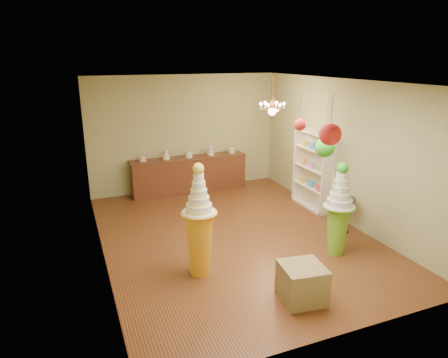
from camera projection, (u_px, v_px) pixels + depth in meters
name	position (u px, v px, depth m)	size (l,w,h in m)	color
floor	(234.00, 235.00, 7.98)	(6.50, 6.50, 0.00)	#572F17
ceiling	(235.00, 81.00, 7.09)	(6.50, 6.50, 0.00)	silver
wall_back	(185.00, 133.00, 10.42)	(5.00, 0.04, 3.00)	#9B9E6F
wall_front	(345.00, 229.00, 4.65)	(5.00, 0.04, 3.00)	#9B9E6F
wall_left	(97.00, 177.00, 6.64)	(0.04, 6.50, 3.00)	#9B9E6F
wall_right	(343.00, 152.00, 8.43)	(0.04, 6.50, 3.00)	#9B9E6F
pedestal_green	(338.00, 218.00, 7.05)	(0.68, 0.68, 1.71)	#69B026
pedestal_orange	(200.00, 234.00, 6.37)	(0.55, 0.55, 1.89)	orange
burlap_riser	(302.00, 283.00, 5.80)	(0.60, 0.60, 0.55)	olive
sideboard	(189.00, 174.00, 10.47)	(3.04, 0.54, 1.16)	#552B1A
shelving_unit	(313.00, 170.00, 9.25)	(0.33, 1.20, 1.80)	#EEE6CD
round_table	(341.00, 210.00, 8.06)	(0.66, 0.66, 0.71)	black
vase	(343.00, 193.00, 7.96)	(0.20, 0.20, 0.21)	#EEE6CD
pom_red_left	(330.00, 134.00, 4.84)	(0.27, 0.27, 0.62)	#3B372A
pom_green_mid	(325.00, 147.00, 5.84)	(0.29, 0.29, 1.00)	#3B372A
pom_red_right	(300.00, 125.00, 5.22)	(0.16, 0.16, 0.51)	#3B372A
chandelier	(272.00, 109.00, 8.90)	(0.76, 0.76, 0.85)	#E1A14F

